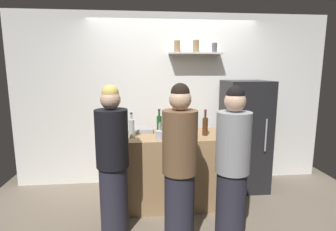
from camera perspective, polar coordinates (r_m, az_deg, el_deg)
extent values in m
plane|color=#726656|center=(3.35, 3.61, -21.92)|extent=(5.28, 5.28, 0.00)
cube|color=white|center=(4.11, 1.03, 3.40)|extent=(4.80, 0.10, 2.60)
cube|color=silver|center=(3.98, 6.04, 13.27)|extent=(0.79, 0.22, 0.02)
cylinder|color=olive|center=(3.95, 1.99, 14.75)|extent=(0.08, 0.08, 0.17)
cylinder|color=olive|center=(3.99, 6.07, 14.69)|extent=(0.09, 0.09, 0.17)
cylinder|color=#4C4C51|center=(4.05, 10.02, 14.27)|extent=(0.07, 0.07, 0.14)
cube|color=black|center=(4.07, 16.21, -4.15)|extent=(0.62, 0.61, 1.61)
cylinder|color=#99999E|center=(3.83, 20.46, -4.02)|extent=(0.02, 0.02, 0.45)
cube|color=#9E7A51|center=(3.56, 0.00, -11.46)|extent=(1.45, 0.71, 0.94)
cube|color=gray|center=(3.58, -6.08, -3.14)|extent=(0.34, 0.24, 0.05)
cylinder|color=#B2B2B7|center=(3.17, -1.68, -4.27)|extent=(0.11, 0.11, 0.11)
cylinder|color=silver|center=(3.15, -1.68, -3.05)|extent=(0.02, 0.01, 0.18)
cylinder|color=silver|center=(3.16, -1.78, -3.06)|extent=(0.04, 0.03, 0.17)
cylinder|color=silver|center=(3.16, -2.03, -3.24)|extent=(0.01, 0.03, 0.16)
cylinder|color=silver|center=(3.17, -1.94, -3.06)|extent=(0.02, 0.02, 0.17)
cylinder|color=silver|center=(3.16, -1.54, -3.03)|extent=(0.04, 0.04, 0.18)
cylinder|color=#B2BFB2|center=(3.29, -7.90, -2.83)|extent=(0.07, 0.07, 0.22)
cylinder|color=#B2BFB2|center=(3.26, -7.96, -0.29)|extent=(0.03, 0.03, 0.07)
cylinder|color=#333333|center=(3.25, -7.98, 0.50)|extent=(0.03, 0.03, 0.02)
cylinder|color=#19471E|center=(3.56, -1.92, -1.81)|extent=(0.07, 0.07, 0.21)
cylinder|color=#19471E|center=(3.53, -1.93, 0.51)|extent=(0.03, 0.03, 0.08)
cylinder|color=black|center=(3.53, -1.94, 1.26)|extent=(0.03, 0.03, 0.02)
cylinder|color=#472814|center=(3.38, 8.04, -2.40)|extent=(0.07, 0.07, 0.23)
cylinder|color=#472814|center=(3.35, 8.10, 0.25)|extent=(0.03, 0.03, 0.09)
cylinder|color=maroon|center=(3.35, 8.12, 1.16)|extent=(0.03, 0.03, 0.02)
cylinder|color=black|center=(3.27, 4.87, -2.74)|extent=(0.07, 0.07, 0.23)
cylinder|color=black|center=(3.24, 4.91, -0.01)|extent=(0.03, 0.03, 0.09)
cylinder|color=gold|center=(3.23, 4.93, 0.88)|extent=(0.03, 0.03, 0.02)
cylinder|color=silver|center=(3.57, -10.27, -2.06)|extent=(0.09, 0.09, 0.20)
cylinder|color=silver|center=(3.55, -10.32, -0.30)|extent=(0.05, 0.05, 0.02)
cylinder|color=yellow|center=(3.54, -10.33, 0.00)|extent=(0.06, 0.06, 0.02)
cylinder|color=#262633|center=(2.80, 2.46, -19.55)|extent=(0.30, 0.30, 0.78)
cylinder|color=brown|center=(2.54, 2.58, -5.75)|extent=(0.34, 0.34, 0.61)
sphere|color=#D8AD8C|center=(2.46, 2.66, 3.54)|extent=(0.21, 0.21, 0.21)
sphere|color=black|center=(2.45, 2.67, 5.00)|extent=(0.18, 0.18, 0.18)
cylinder|color=#262633|center=(2.92, 13.38, -18.70)|extent=(0.30, 0.30, 0.76)
cylinder|color=gray|center=(2.67, 13.97, -5.67)|extent=(0.34, 0.34, 0.60)
sphere|color=#D8AD8C|center=(2.59, 14.34, 3.00)|extent=(0.21, 0.21, 0.21)
sphere|color=black|center=(2.58, 14.40, 4.37)|extent=(0.18, 0.18, 0.18)
cylinder|color=#262633|center=(3.04, -11.58, -17.43)|extent=(0.30, 0.30, 0.76)
cylinder|color=black|center=(2.79, -12.07, -4.86)|extent=(0.34, 0.34, 0.60)
sphere|color=#D8AD8C|center=(2.72, -12.38, 3.43)|extent=(0.21, 0.21, 0.21)
sphere|color=#D8B759|center=(2.71, -12.43, 4.73)|extent=(0.18, 0.18, 0.18)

